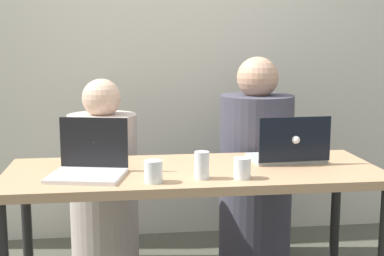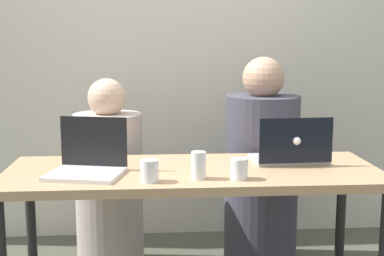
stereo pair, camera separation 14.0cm
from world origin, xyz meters
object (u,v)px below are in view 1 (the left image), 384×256
object	(u,v)px
person_on_right	(256,173)
water_glass_left	(153,173)
person_on_left	(104,187)
water_glass_center	(202,167)
water_glass_right	(242,170)
laptop_back_right	(289,152)
laptop_front_left	(89,164)

from	to	relation	value
person_on_right	water_glass_left	world-z (taller)	person_on_right
person_on_left	water_glass_center	world-z (taller)	person_on_left
person_on_left	water_glass_right	bearing A→B (deg)	124.89
laptop_back_right	water_glass_center	world-z (taller)	laptop_back_right
laptop_front_left	water_glass_center	distance (m)	0.49
water_glass_center	person_on_left	bearing A→B (deg)	121.45
person_on_right	laptop_back_right	bearing A→B (deg)	111.42
laptop_front_left	water_glass_left	distance (m)	0.31
laptop_back_right	water_glass_center	bearing A→B (deg)	26.78
water_glass_center	water_glass_left	bearing A→B (deg)	-170.89
person_on_left	person_on_right	size ratio (longest dim) A/B	0.90
person_on_right	laptop_front_left	distance (m)	1.11
person_on_right	water_glass_left	size ratio (longest dim) A/B	12.87
water_glass_right	water_glass_center	bearing A→B (deg)	173.49
person_on_right	water_glass_left	bearing A→B (deg)	65.97
laptop_front_left	water_glass_left	world-z (taller)	laptop_front_left
water_glass_right	water_glass_left	xyz separation A→B (m)	(-0.38, -0.01, 0.00)
laptop_front_left	water_glass_center	bearing A→B (deg)	-1.04
person_on_left	laptop_front_left	xyz separation A→B (m)	(-0.04, -0.60, 0.28)
person_on_left	water_glass_right	distance (m)	1.00
person_on_right	laptop_back_right	distance (m)	0.51
laptop_back_right	water_glass_left	size ratio (longest dim) A/B	3.89
laptop_back_right	laptop_front_left	world-z (taller)	laptop_front_left
laptop_back_right	water_glass_right	xyz separation A→B (m)	(-0.30, -0.29, -0.01)
laptop_back_right	water_glass_center	xyz separation A→B (m)	(-0.47, -0.27, 0.00)
water_glass_left	person_on_right	bearing A→B (deg)	50.23
person_on_right	laptop_back_right	world-z (taller)	person_on_right
laptop_front_left	water_glass_right	xyz separation A→B (m)	(0.65, -0.14, -0.01)
person_on_left	water_glass_center	size ratio (longest dim) A/B	9.18
laptop_back_right	laptop_front_left	size ratio (longest dim) A/B	1.01
water_glass_center	water_glass_left	distance (m)	0.21
laptop_front_left	water_glass_right	bearing A→B (deg)	0.91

